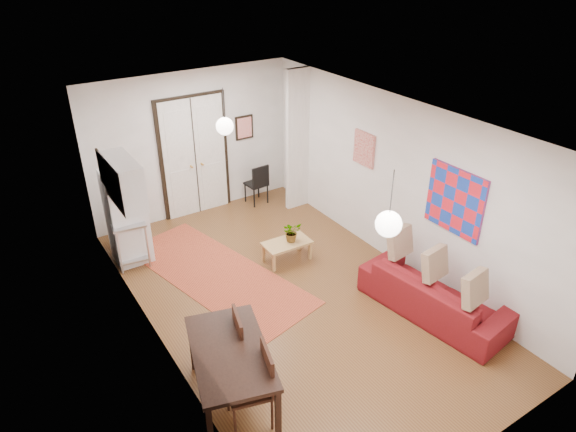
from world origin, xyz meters
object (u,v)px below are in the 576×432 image
dining_chair_far (244,377)px  black_side_chair (254,179)px  coffee_table (287,245)px  kitchen_counter (127,230)px  sofa (434,295)px  dining_chair_near (217,341)px  fridge (127,216)px  dining_table (230,356)px

dining_chair_far → black_side_chair: size_ratio=1.16×
coffee_table → kitchen_counter: kitchen_counter is taller
black_side_chair → sofa: bearing=90.3°
sofa → kitchen_counter: 5.26m
kitchen_counter → dining_chair_near: size_ratio=1.13×
fridge → dining_chair_near: fridge is taller
kitchen_counter → dining_chair_far: dining_chair_far is taller
dining_table → dining_chair_near: size_ratio=1.63×
sofa → coffee_table: size_ratio=2.69×
dining_chair_far → black_side_chair: (2.91, 4.89, -0.08)m
dining_chair_near → coffee_table: bearing=145.3°
sofa → coffee_table: (-1.07, 2.42, -0.01)m
dining_table → dining_chair_near: 0.48m
dining_table → kitchen_counter: bearing=90.0°
kitchen_counter → dining_chair_near: dining_chair_near is taller
dining_chair_far → black_side_chair: dining_chair_far is taller
fridge → black_side_chair: (2.95, 0.82, -0.33)m
coffee_table → dining_chair_far: 3.39m
sofa → dining_table: 3.37m
dining_chair_near → dining_chair_far: 0.70m
kitchen_counter → dining_table: 3.95m
dining_table → dining_chair_far: dining_chair_far is taller
sofa → dining_chair_near: bearing=72.1°
fridge → dining_chair_near: size_ratio=1.65×
fridge → dining_chair_far: size_ratio=1.65×
kitchen_counter → black_side_chair: bearing=21.4°
dining_chair_far → dining_table: bearing=-154.4°
sofa → black_side_chair: bearing=-3.4°
black_side_chair → kitchen_counter: bearing=9.1°
sofa → black_side_chair: 4.79m
dining_chair_near → dining_chair_far: bearing=15.7°
sofa → dining_chair_far: bearing=84.1°
dining_table → dining_chair_far: size_ratio=1.63×
dining_table → dining_chair_far: 0.29m
fridge → dining_chair_far: bearing=-88.7°
dining_chair_far → kitchen_counter: bearing=-163.7°
kitchen_counter → sofa: bearing=-42.6°
kitchen_counter → dining_chair_far: 4.19m
dining_table → black_side_chair: black_side_chair is taller
black_side_chair → dining_chair_near: bearing=50.9°
sofa → dining_chair_far: dining_chair_far is taller
sofa → fridge: bearing=32.2°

